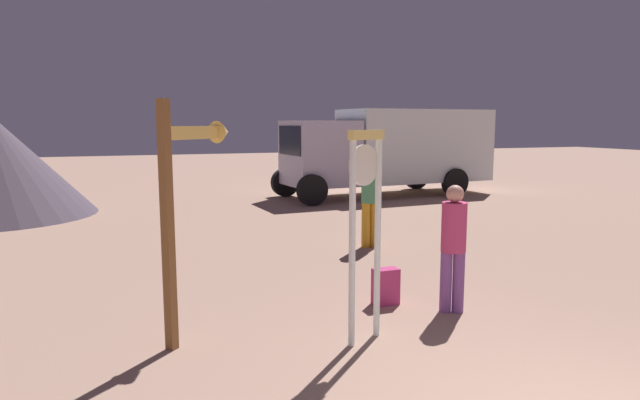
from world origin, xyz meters
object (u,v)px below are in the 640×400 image
at_px(standing_clock, 365,212).
at_px(arrow_sign, 189,183).
at_px(backpack, 385,287).
at_px(person_distant, 370,196).
at_px(box_truck_near, 392,148).
at_px(person_near_clock, 453,242).

distance_m(standing_clock, arrow_sign, 1.90).
relative_size(standing_clock, backpack, 4.79).
bearing_deg(person_distant, arrow_sign, -138.09).
bearing_deg(standing_clock, arrow_sign, 157.52).
xyz_separation_m(arrow_sign, box_truck_near, (7.76, 10.10, -0.17)).
bearing_deg(person_near_clock, arrow_sign, 174.92).
distance_m(person_distant, box_truck_near, 7.83).
relative_size(backpack, box_truck_near, 0.07).
bearing_deg(backpack, arrow_sign, -173.65).
bearing_deg(backpack, person_near_clock, -41.01).
height_order(backpack, box_truck_near, box_truck_near).
xyz_separation_m(person_near_clock, person_distant, (0.62, 3.66, 0.10)).
bearing_deg(box_truck_near, arrow_sign, -127.55).
bearing_deg(arrow_sign, person_near_clock, -5.08).
height_order(arrow_sign, person_distant, arrow_sign).
bearing_deg(person_distant, backpack, -112.13).
xyz_separation_m(backpack, box_truck_near, (5.26, 9.82, 1.31)).
xyz_separation_m(standing_clock, person_distant, (2.04, 4.10, -0.42)).
height_order(person_distant, box_truck_near, box_truck_near).
distance_m(arrow_sign, person_near_clock, 3.27).
bearing_deg(arrow_sign, standing_clock, -22.48).
bearing_deg(person_near_clock, backpack, 138.99).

